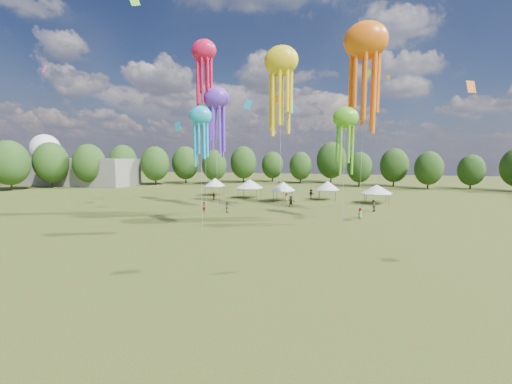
# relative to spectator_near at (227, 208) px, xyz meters

# --- Properties ---
(spectator_near) EXTENTS (1.00, 0.95, 1.63)m
(spectator_near) POSITION_rel_spectator_near_xyz_m (0.00, 0.00, 0.00)
(spectator_near) COLOR gray
(spectator_near) RESTS_ON ground
(spectators_far) EXTENTS (30.90, 22.05, 1.91)m
(spectators_far) POSITION_rel_spectator_near_xyz_m (10.53, 10.70, 0.10)
(spectators_far) COLOR gray
(spectators_far) RESTS_ON ground
(festival_tents) EXTENTS (39.03, 9.74, 3.97)m
(festival_tents) POSITION_rel_spectator_near_xyz_m (6.98, 17.80, 2.11)
(festival_tents) COLOR #47474C
(festival_tents) RESTS_ON ground
(show_kites) EXTENTS (28.70, 17.38, 27.31)m
(show_kites) POSITION_rel_spectator_near_xyz_m (10.39, 0.74, 18.95)
(show_kites) COLOR #6C33E3
(show_kites) RESTS_ON ground
(small_kites) EXTENTS (67.41, 57.53, 44.96)m
(small_kites) POSITION_rel_spectator_near_xyz_m (10.10, 6.80, 29.70)
(small_kites) COLOR #6C33E3
(small_kites) RESTS_ON ground
(treeline) EXTENTS (201.57, 95.24, 13.43)m
(treeline) POSITION_rel_spectator_near_xyz_m (5.78, 25.26, 5.73)
(treeline) COLOR #38281C
(treeline) RESTS_ON ground
(hangar) EXTENTS (40.00, 12.00, 8.00)m
(hangar) POSITION_rel_spectator_near_xyz_m (-62.35, 34.74, 3.19)
(hangar) COLOR gray
(hangar) RESTS_ON ground
(radome) EXTENTS (9.00, 9.00, 16.00)m
(radome) POSITION_rel_spectator_near_xyz_m (-78.35, 40.74, 9.17)
(radome) COLOR white
(radome) RESTS_ON ground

